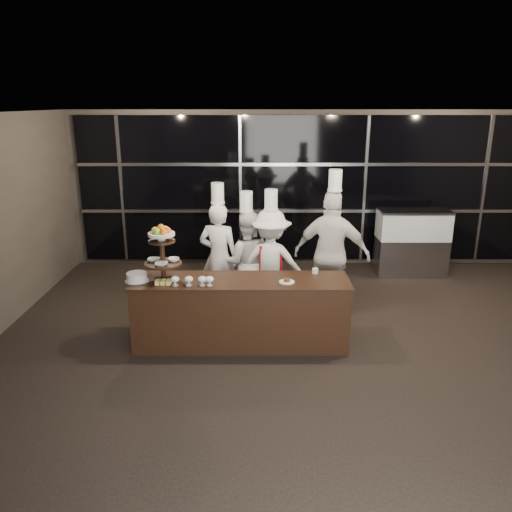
{
  "coord_description": "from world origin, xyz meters",
  "views": [
    {
      "loc": [
        -0.9,
        -4.66,
        3.13
      ],
      "look_at": [
        -0.9,
        1.75,
        1.15
      ],
      "focal_mm": 35.0,
      "sensor_mm": 36.0,
      "label": 1
    }
  ],
  "objects_px": {
    "display_case": "(412,239)",
    "chef_c": "(270,262)",
    "display_stand": "(162,249)",
    "chef_b": "(247,261)",
    "buffet_counter": "(241,312)",
    "chef_d": "(332,254)",
    "chef_a": "(219,256)",
    "layer_cake": "(137,277)"
  },
  "relations": [
    {
      "from": "display_case",
      "to": "chef_c",
      "type": "height_order",
      "value": "chef_c"
    },
    {
      "from": "display_stand",
      "to": "chef_b",
      "type": "distance_m",
      "value": 1.65
    },
    {
      "from": "buffet_counter",
      "to": "display_stand",
      "type": "relative_size",
      "value": 3.81
    },
    {
      "from": "buffet_counter",
      "to": "chef_b",
      "type": "distance_m",
      "value": 1.2
    },
    {
      "from": "display_case",
      "to": "chef_d",
      "type": "relative_size",
      "value": 0.58
    },
    {
      "from": "chef_a",
      "to": "display_stand",
      "type": "bearing_deg",
      "value": -118.4
    },
    {
      "from": "display_case",
      "to": "layer_cake",
      "type": "bearing_deg",
      "value": -146.86
    },
    {
      "from": "display_case",
      "to": "chef_c",
      "type": "distance_m",
      "value": 3.26
    },
    {
      "from": "buffet_counter",
      "to": "chef_c",
      "type": "relative_size",
      "value": 1.47
    },
    {
      "from": "display_stand",
      "to": "chef_c",
      "type": "relative_size",
      "value": 0.39
    },
    {
      "from": "display_stand",
      "to": "chef_a",
      "type": "distance_m",
      "value": 1.41
    },
    {
      "from": "buffet_counter",
      "to": "layer_cake",
      "type": "distance_m",
      "value": 1.43
    },
    {
      "from": "buffet_counter",
      "to": "display_stand",
      "type": "distance_m",
      "value": 1.33
    },
    {
      "from": "layer_cake",
      "to": "display_case",
      "type": "height_order",
      "value": "display_case"
    },
    {
      "from": "buffet_counter",
      "to": "display_case",
      "type": "relative_size",
      "value": 2.19
    },
    {
      "from": "display_stand",
      "to": "layer_cake",
      "type": "xyz_separation_m",
      "value": [
        -0.34,
        -0.05,
        -0.37
      ]
    },
    {
      "from": "buffet_counter",
      "to": "display_stand",
      "type": "height_order",
      "value": "display_stand"
    },
    {
      "from": "buffet_counter",
      "to": "chef_d",
      "type": "height_order",
      "value": "chef_d"
    },
    {
      "from": "layer_cake",
      "to": "chef_b",
      "type": "bearing_deg",
      "value": 40.76
    },
    {
      "from": "chef_a",
      "to": "display_case",
      "type": "bearing_deg",
      "value": 25.82
    },
    {
      "from": "display_stand",
      "to": "display_case",
      "type": "relative_size",
      "value": 0.57
    },
    {
      "from": "layer_cake",
      "to": "chef_a",
      "type": "xyz_separation_m",
      "value": [
        0.97,
        1.22,
        -0.1
      ]
    },
    {
      "from": "display_stand",
      "to": "chef_d",
      "type": "xyz_separation_m",
      "value": [
        2.33,
        0.98,
        -0.36
      ]
    },
    {
      "from": "buffet_counter",
      "to": "chef_c",
      "type": "height_order",
      "value": "chef_c"
    },
    {
      "from": "chef_c",
      "to": "layer_cake",
      "type": "bearing_deg",
      "value": -148.72
    },
    {
      "from": "display_stand",
      "to": "layer_cake",
      "type": "height_order",
      "value": "display_stand"
    },
    {
      "from": "display_case",
      "to": "chef_c",
      "type": "relative_size",
      "value": 0.67
    },
    {
      "from": "display_stand",
      "to": "display_case",
      "type": "height_order",
      "value": "display_stand"
    },
    {
      "from": "display_stand",
      "to": "chef_a",
      "type": "bearing_deg",
      "value": 61.6
    },
    {
      "from": "layer_cake",
      "to": "chef_a",
      "type": "bearing_deg",
      "value": 51.49
    },
    {
      "from": "layer_cake",
      "to": "chef_c",
      "type": "distance_m",
      "value": 2.06
    },
    {
      "from": "display_case",
      "to": "chef_a",
      "type": "distance_m",
      "value": 3.86
    },
    {
      "from": "display_case",
      "to": "chef_b",
      "type": "bearing_deg",
      "value": -150.87
    },
    {
      "from": "layer_cake",
      "to": "display_stand",
      "type": "bearing_deg",
      "value": 8.37
    },
    {
      "from": "chef_b",
      "to": "chef_c",
      "type": "distance_m",
      "value": 0.39
    },
    {
      "from": "buffet_counter",
      "to": "chef_d",
      "type": "bearing_deg",
      "value": 36.31
    },
    {
      "from": "display_stand",
      "to": "layer_cake",
      "type": "distance_m",
      "value": 0.5
    },
    {
      "from": "chef_c",
      "to": "chef_b",
      "type": "bearing_deg",
      "value": 159.51
    },
    {
      "from": "display_stand",
      "to": "layer_cake",
      "type": "relative_size",
      "value": 2.48
    },
    {
      "from": "layer_cake",
      "to": "chef_c",
      "type": "bearing_deg",
      "value": 31.28
    },
    {
      "from": "buffet_counter",
      "to": "chef_b",
      "type": "height_order",
      "value": "chef_b"
    },
    {
      "from": "layer_cake",
      "to": "chef_a",
      "type": "distance_m",
      "value": 1.56
    }
  ]
}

